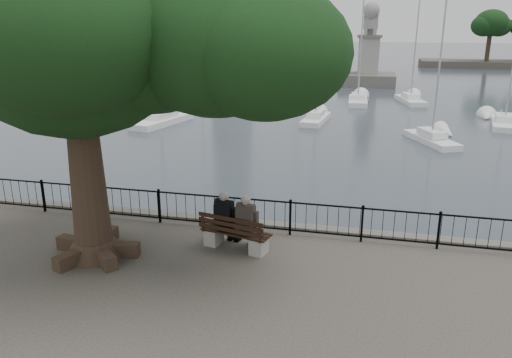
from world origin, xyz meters
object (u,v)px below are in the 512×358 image
(tree, at_px, (106,32))
(lion_monument, at_px, (368,64))
(bench, at_px, (235,237))
(person_left, at_px, (227,220))
(person_right, at_px, (249,225))

(tree, bearing_deg, lion_monument, 84.35)
(tree, xyz_separation_m, lion_monument, (4.92, 49.80, -4.25))
(bench, bearing_deg, person_left, 146.53)
(lion_monument, bearing_deg, bench, -92.66)
(bench, distance_m, person_right, 0.53)
(person_left, xyz_separation_m, tree, (-2.39, -1.25, 4.87))
(person_right, relative_size, tree, 0.15)
(person_right, xyz_separation_m, lion_monument, (1.90, 48.70, 0.61))
(bench, height_order, tree, tree)
(bench, relative_size, person_left, 1.24)
(person_left, bearing_deg, lion_monument, 87.02)
(person_left, height_order, person_right, same)
(bench, bearing_deg, person_right, 4.00)
(person_right, bearing_deg, tree, -159.99)
(person_left, distance_m, tree, 5.57)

